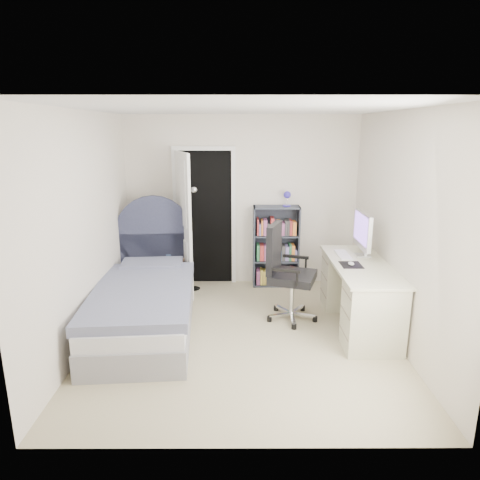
{
  "coord_description": "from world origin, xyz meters",
  "views": [
    {
      "loc": [
        -0.04,
        -4.48,
        2.31
      ],
      "look_at": [
        -0.03,
        0.28,
        1.06
      ],
      "focal_mm": 32.0,
      "sensor_mm": 36.0,
      "label": 1
    }
  ],
  "objects_px": {
    "office_chair": "(285,268)",
    "bookcase": "(276,250)",
    "bed": "(146,300)",
    "floor_lamp": "(193,249)",
    "desk": "(359,292)",
    "nightstand": "(170,264)"
  },
  "relations": [
    {
      "from": "office_chair",
      "to": "bookcase",
      "type": "bearing_deg",
      "value": 90.26
    },
    {
      "from": "bed",
      "to": "floor_lamp",
      "type": "height_order",
      "value": "floor_lamp"
    },
    {
      "from": "bed",
      "to": "desk",
      "type": "relative_size",
      "value": 1.47
    },
    {
      "from": "floor_lamp",
      "to": "desk",
      "type": "relative_size",
      "value": 0.95
    },
    {
      "from": "floor_lamp",
      "to": "desk",
      "type": "bearing_deg",
      "value": -29.22
    },
    {
      "from": "nightstand",
      "to": "floor_lamp",
      "type": "xyz_separation_m",
      "value": [
        0.34,
        0.01,
        0.22
      ]
    },
    {
      "from": "office_chair",
      "to": "nightstand",
      "type": "bearing_deg",
      "value": 149.56
    },
    {
      "from": "office_chair",
      "to": "floor_lamp",
      "type": "bearing_deg",
      "value": 142.7
    },
    {
      "from": "floor_lamp",
      "to": "office_chair",
      "type": "height_order",
      "value": "floor_lamp"
    },
    {
      "from": "desk",
      "to": "bookcase",
      "type": "bearing_deg",
      "value": 121.56
    },
    {
      "from": "bed",
      "to": "office_chair",
      "type": "bearing_deg",
      "value": 7.23
    },
    {
      "from": "bed",
      "to": "floor_lamp",
      "type": "relative_size",
      "value": 1.55
    },
    {
      "from": "bookcase",
      "to": "nightstand",
      "type": "bearing_deg",
      "value": -170.72
    },
    {
      "from": "bed",
      "to": "bookcase",
      "type": "relative_size",
      "value": 1.66
    },
    {
      "from": "office_chair",
      "to": "bed",
      "type": "bearing_deg",
      "value": -172.77
    },
    {
      "from": "bed",
      "to": "office_chair",
      "type": "distance_m",
      "value": 1.72
    },
    {
      "from": "bookcase",
      "to": "office_chair",
      "type": "bearing_deg",
      "value": -89.74
    },
    {
      "from": "bookcase",
      "to": "desk",
      "type": "distance_m",
      "value": 1.65
    },
    {
      "from": "bookcase",
      "to": "office_chair",
      "type": "relative_size",
      "value": 1.2
    },
    {
      "from": "bookcase",
      "to": "bed",
      "type": "bearing_deg",
      "value": -140.32
    },
    {
      "from": "nightstand",
      "to": "bookcase",
      "type": "height_order",
      "value": "bookcase"
    },
    {
      "from": "bed",
      "to": "nightstand",
      "type": "bearing_deg",
      "value": 84.34
    }
  ]
}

